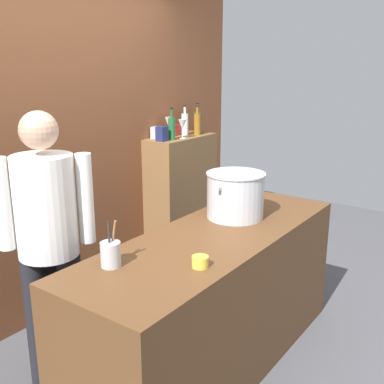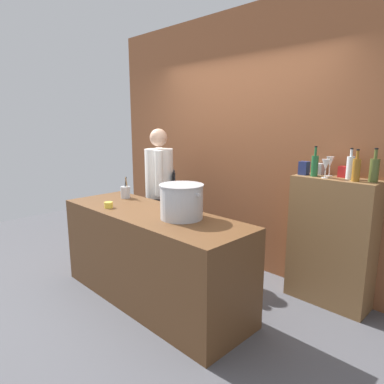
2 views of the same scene
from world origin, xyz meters
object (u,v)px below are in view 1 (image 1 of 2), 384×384
at_px(chef, 48,234).
at_px(wine_bottle_olive, 198,122).
at_px(stockpot_large, 235,195).
at_px(wine_glass_tall, 182,125).
at_px(wine_bottle_clear, 185,124).
at_px(spice_tin_navy, 162,134).
at_px(utensil_crock, 111,254).
at_px(wine_bottle_green, 172,128).
at_px(spice_tin_red, 175,130).
at_px(butter_jar, 200,262).
at_px(spice_tin_silver, 157,133).
at_px(wine_bottle_amber, 197,124).
at_px(wine_glass_wide, 169,123).

distance_m(chef, wine_bottle_olive, 2.32).
distance_m(stockpot_large, wine_glass_tall, 1.36).
xyz_separation_m(stockpot_large, wine_bottle_olive, (1.19, 1.14, 0.29)).
bearing_deg(wine_bottle_olive, wine_bottle_clear, 178.13).
height_order(wine_bottle_olive, wine_glass_tall, wine_bottle_olive).
bearing_deg(wine_glass_tall, spice_tin_navy, 167.99).
xyz_separation_m(chef, wine_bottle_olive, (2.23, 0.53, 0.38)).
relative_size(utensil_crock, wine_bottle_green, 0.84).
relative_size(wine_bottle_olive, spice_tin_red, 2.81).
bearing_deg(wine_bottle_clear, chef, -165.15).
bearing_deg(butter_jar, wine_bottle_olive, 35.50).
bearing_deg(wine_bottle_clear, butter_jar, -141.39).
distance_m(spice_tin_red, spice_tin_silver, 0.24).
height_order(butter_jar, spice_tin_red, spice_tin_red).
bearing_deg(chef, spice_tin_silver, -120.12).
distance_m(wine_bottle_green, spice_tin_navy, 0.12).
xyz_separation_m(wine_bottle_olive, spice_tin_navy, (-0.61, -0.05, -0.04)).
relative_size(stockpot_large, utensil_crock, 1.87).
bearing_deg(spice_tin_silver, utensil_crock, -146.67).
bearing_deg(butter_jar, chef, 106.49).
bearing_deg(wine_bottle_green, wine_bottle_amber, -1.81).
relative_size(utensil_crock, wine_bottle_olive, 0.83).
height_order(butter_jar, spice_tin_silver, spice_tin_silver).
height_order(butter_jar, wine_bottle_olive, wine_bottle_olive).
distance_m(wine_bottle_green, wine_glass_tall, 0.12).
bearing_deg(chef, stockpot_large, -170.53).
distance_m(wine_glass_tall, spice_tin_silver, 0.24).
distance_m(wine_glass_wide, spice_tin_red, 0.15).
bearing_deg(spice_tin_silver, stockpot_large, -118.15).
height_order(wine_glass_tall, spice_tin_red, wine_glass_tall).
xyz_separation_m(chef, spice_tin_navy, (1.62, 0.48, 0.33)).
bearing_deg(wine_glass_tall, wine_glass_wide, 99.14).
distance_m(wine_glass_tall, spice_tin_red, 0.20).
height_order(butter_jar, wine_bottle_green, wine_bottle_green).
bearing_deg(wine_bottle_amber, butter_jar, -144.40).
distance_m(chef, wine_bottle_green, 1.83).
distance_m(chef, spice_tin_red, 2.06).
xyz_separation_m(chef, stockpot_large, (1.04, -0.61, 0.09)).
distance_m(utensil_crock, wine_glass_wide, 2.16).
distance_m(chef, wine_bottle_amber, 2.19).
bearing_deg(butter_jar, wine_bottle_green, 42.28).
height_order(wine_bottle_clear, wine_glass_wide, wine_bottle_clear).
bearing_deg(wine_bottle_amber, stockpot_large, -135.08).
height_order(wine_bottle_olive, wine_glass_wide, wine_bottle_olive).
relative_size(butter_jar, spice_tin_silver, 0.80).
relative_size(wine_bottle_green, wine_bottle_clear, 1.02).
distance_m(utensil_crock, wine_bottle_olive, 2.48).
bearing_deg(spice_tin_navy, spice_tin_red, 19.35).
bearing_deg(spice_tin_silver, wine_bottle_amber, -22.22).
height_order(wine_bottle_olive, wine_bottle_clear, wine_bottle_olive).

